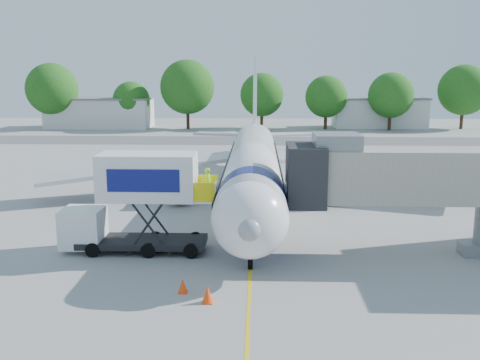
{
  "coord_description": "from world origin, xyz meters",
  "views": [
    {
      "loc": [
        0.35,
        -35.15,
        9.79
      ],
      "look_at": [
        -0.76,
        -2.66,
        3.2
      ],
      "focal_mm": 40.0,
      "sensor_mm": 36.0,
      "label": 1
    }
  ],
  "objects_px": {
    "ground_tug": "(182,302)",
    "aircraft": "(253,165)",
    "jet_bridge": "(401,176)",
    "catering_hiloader": "(137,203)"
  },
  "relations": [
    {
      "from": "ground_tug",
      "to": "aircraft",
      "type": "bearing_deg",
      "value": 85.73
    },
    {
      "from": "catering_hiloader",
      "to": "ground_tug",
      "type": "relative_size",
      "value": 2.19
    },
    {
      "from": "aircraft",
      "to": "ground_tug",
      "type": "relative_size",
      "value": 9.74
    },
    {
      "from": "aircraft",
      "to": "ground_tug",
      "type": "distance_m",
      "value": 19.78
    },
    {
      "from": "jet_bridge",
      "to": "catering_hiloader",
      "type": "xyz_separation_m",
      "value": [
        -14.26,
        -0.0,
        -1.58
      ]
    },
    {
      "from": "jet_bridge",
      "to": "catering_hiloader",
      "type": "relative_size",
      "value": 1.64
    },
    {
      "from": "jet_bridge",
      "to": "ground_tug",
      "type": "xyz_separation_m",
      "value": [
        -10.64,
        -8.36,
        -3.55
      ]
    },
    {
      "from": "jet_bridge",
      "to": "catering_hiloader",
      "type": "bearing_deg",
      "value": -179.99
    },
    {
      "from": "aircraft",
      "to": "jet_bridge",
      "type": "distance_m",
      "value": 13.77
    },
    {
      "from": "ground_tug",
      "to": "jet_bridge",
      "type": "bearing_deg",
      "value": 41.63
    }
  ]
}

